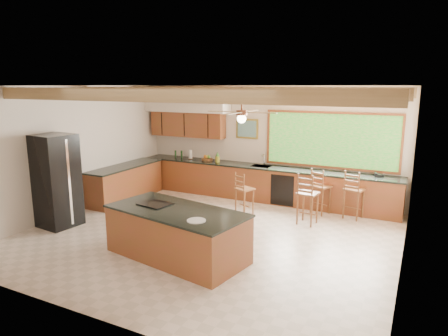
% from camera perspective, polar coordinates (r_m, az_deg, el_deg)
% --- Properties ---
extents(ground, '(7.20, 7.20, 0.00)m').
position_cam_1_polar(ground, '(8.26, -2.27, -9.62)').
color(ground, beige).
rests_on(ground, ground).
extents(room_shell, '(7.27, 6.54, 3.02)m').
position_cam_1_polar(room_shell, '(8.39, -1.25, 6.31)').
color(room_shell, beige).
rests_on(room_shell, ground).
extents(counter_run, '(7.12, 3.10, 1.22)m').
position_cam_1_polar(counter_run, '(10.62, 0.41, -2.11)').
color(counter_run, brown).
rests_on(counter_run, ground).
extents(island, '(2.69, 1.60, 0.90)m').
position_cam_1_polar(island, '(7.20, -6.75, -9.25)').
color(island, brown).
rests_on(island, ground).
extents(refrigerator, '(0.85, 0.83, 2.00)m').
position_cam_1_polar(refrigerator, '(9.29, -22.85, -1.68)').
color(refrigerator, black).
rests_on(refrigerator, ground).
extents(bar_stool_a, '(0.48, 0.48, 1.02)m').
position_cam_1_polar(bar_stool_a, '(9.35, 2.82, -3.16)').
color(bar_stool_a, brown).
rests_on(bar_stool_a, ground).
extents(bar_stool_b, '(0.51, 0.51, 1.11)m').
position_cam_1_polar(bar_stool_b, '(9.63, 13.60, -2.71)').
color(bar_stool_b, brown).
rests_on(bar_stool_b, ground).
extents(bar_stool_c, '(0.46, 0.46, 1.15)m').
position_cam_1_polar(bar_stool_c, '(8.85, 11.80, -3.74)').
color(bar_stool_c, brown).
rests_on(bar_stool_c, ground).
extents(bar_stool_d, '(0.49, 0.49, 1.14)m').
position_cam_1_polar(bar_stool_d, '(9.50, 18.06, -3.08)').
color(bar_stool_d, brown).
rests_on(bar_stool_d, ground).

